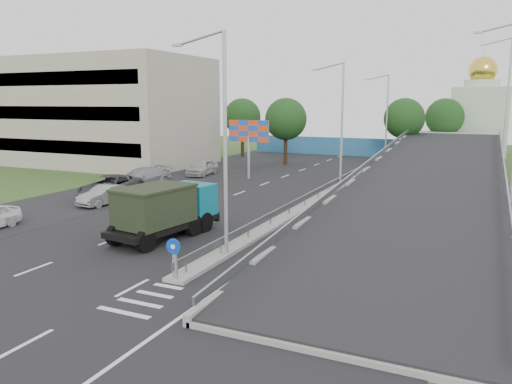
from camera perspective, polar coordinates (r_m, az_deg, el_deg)
The scene contains 23 objects.
ground at distance 18.97m, azimuth -12.95°, elevation -12.25°, with size 160.00×160.00×0.00m, color #2D4C1E.
road_surface at distance 37.22m, azimuth 2.23°, elevation -0.83°, with size 26.00×90.00×0.04m, color black.
parking_strip at distance 43.76m, azimuth -13.71°, elevation 0.56°, with size 8.00×90.00×0.05m, color black.
median at distance 39.94m, azimuth 8.41°, elevation -0.02°, with size 1.00×44.00×0.20m, color gray.
overpass_ramp at distance 38.31m, azimuth 19.30°, elevation 1.57°, with size 10.00×50.00×3.50m.
median_guardrail at distance 39.83m, azimuth 8.43°, elevation 0.90°, with size 0.09×44.00×0.71m.
sign_bollard at distance 20.26m, azimuth -9.30°, elevation -7.52°, with size 0.64×0.23×1.67m.
lamp_post_near at distance 22.56m, azimuth -3.98°, elevation 6.77°, with size 2.74×0.18×10.08m.
lamp_post_mid at distance 41.23m, azimuth 9.56°, elevation 8.25°, with size 2.74×0.18×10.08m.
lamp_post_far at distance 60.75m, azimuth 14.56°, elevation 8.69°, with size 2.74×0.18×10.08m.
beige_building at distance 61.38m, azimuth -17.36°, elevation 8.74°, with size 24.00×14.00×12.00m, color #A19D87.
blue_wall at distance 67.70m, azimuth 11.86°, elevation 5.02°, with size 30.00×0.50×2.40m, color teal.
church at distance 73.80m, azimuth 24.17°, elevation 7.97°, with size 7.00×7.00×13.80m.
billboard at distance 46.36m, azimuth -0.84°, elevation 6.60°, with size 4.00×0.24×5.50m.
tree_left_mid at distance 57.72m, azimuth 3.42°, elevation 8.30°, with size 4.80×4.80×7.60m.
tree_median_far at distance 62.44m, azimuth 16.59°, elevation 8.05°, with size 4.80×4.80×7.60m.
tree_left_far at distance 65.52m, azimuth -1.57°, elevation 8.55°, with size 4.80×4.80×7.60m.
tree_ramp_far at distance 68.98m, azimuth 20.75°, elevation 7.99°, with size 4.80×4.80×7.60m.
dump_truck at distance 26.91m, azimuth -10.29°, elevation -1.85°, with size 3.28×6.83×2.89m.
parked_car_b at distance 36.74m, azimuth -16.85°, elevation -0.32°, with size 1.46×4.19×1.38m, color gray.
parked_car_c at distance 39.26m, azimuth -16.35°, elevation 0.59°, with size 2.79×6.06×1.68m, color #37373D.
parked_car_d at distance 43.23m, azimuth -12.92°, elevation 1.58°, with size 2.31×5.67×1.65m, color #96979F.
parked_car_e at distance 49.46m, azimuth -6.18°, elevation 2.82°, with size 1.86×4.63×1.58m, color #ADAEA9.
Camera 1 is at (10.88, -13.77, 7.20)m, focal length 35.00 mm.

